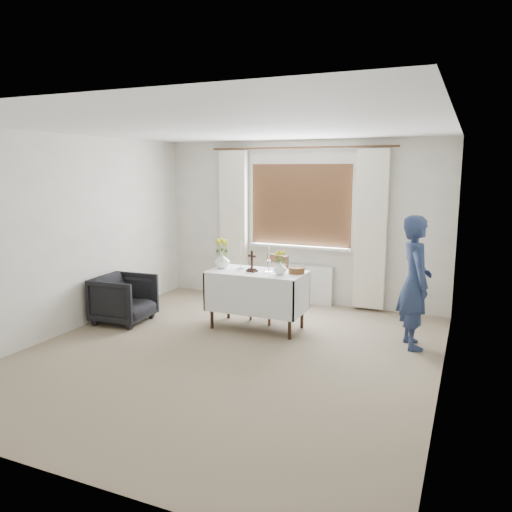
{
  "coord_description": "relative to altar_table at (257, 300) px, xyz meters",
  "views": [
    {
      "loc": [
        2.43,
        -4.8,
        2.07
      ],
      "look_at": [
        -0.0,
        0.78,
        1.0
      ],
      "focal_mm": 35.0,
      "sensor_mm": 36.0,
      "label": 1
    }
  ],
  "objects": [
    {
      "name": "ground",
      "position": [
        0.08,
        -0.98,
        -0.38
      ],
      "size": [
        5.0,
        5.0,
        0.0
      ],
      "primitive_type": "plane",
      "color": "gray",
      "rests_on": "ground"
    },
    {
      "name": "altar_table",
      "position": [
        0.0,
        0.0,
        0.0
      ],
      "size": [
        1.24,
        0.64,
        0.76
      ],
      "primitive_type": "cube",
      "color": "white",
      "rests_on": "ground"
    },
    {
      "name": "wooden_chair",
      "position": [
        0.01,
        0.39,
        0.07
      ],
      "size": [
        0.54,
        0.54,
        0.9
      ],
      "primitive_type": null,
      "rotation": [
        0.0,
        0.0,
        -0.37
      ],
      "color": "#56331D",
      "rests_on": "ground"
    },
    {
      "name": "armchair",
      "position": [
        -1.77,
        -0.48,
        -0.06
      ],
      "size": [
        0.76,
        0.74,
        0.65
      ],
      "primitive_type": "imported",
      "rotation": [
        0.0,
        0.0,
        1.64
      ],
      "color": "black",
      "rests_on": "ground"
    },
    {
      "name": "person",
      "position": [
        1.95,
        0.1,
        0.4
      ],
      "size": [
        0.55,
        0.66,
        1.55
      ],
      "primitive_type": "imported",
      "rotation": [
        0.0,
        0.0,
        1.95
      ],
      "color": "navy",
      "rests_on": "ground"
    },
    {
      "name": "radiator",
      "position": [
        0.08,
        1.44,
        -0.08
      ],
      "size": [
        1.1,
        0.1,
        0.6
      ],
      "primitive_type": "cube",
      "color": "silver",
      "rests_on": "ground"
    },
    {
      "name": "wooden_cross",
      "position": [
        -0.05,
        -0.04,
        0.52
      ],
      "size": [
        0.15,
        0.12,
        0.27
      ],
      "primitive_type": null,
      "rotation": [
        0.0,
        0.0,
        -0.29
      ],
      "color": "black",
      "rests_on": "altar_table"
    },
    {
      "name": "candlestick_left",
      "position": [
        -0.24,
        0.02,
        0.57
      ],
      "size": [
        0.12,
        0.12,
        0.39
      ],
      "primitive_type": null,
      "rotation": [
        0.0,
        0.0,
        -0.04
      ],
      "color": "white",
      "rests_on": "altar_table"
    },
    {
      "name": "candlestick_right",
      "position": [
        0.16,
        0.01,
        0.54
      ],
      "size": [
        0.1,
        0.1,
        0.33
      ],
      "primitive_type": null,
      "rotation": [
        0.0,
        0.0,
        -0.07
      ],
      "color": "white",
      "rests_on": "altar_table"
    },
    {
      "name": "flower_vase_left",
      "position": [
        -0.51,
        0.01,
        0.49
      ],
      "size": [
        0.21,
        0.21,
        0.21
      ],
      "primitive_type": "imported",
      "rotation": [
        0.0,
        0.0,
        -0.07
      ],
      "color": "white",
      "rests_on": "altar_table"
    },
    {
      "name": "flower_vase_right",
      "position": [
        0.34,
        -0.06,
        0.46
      ],
      "size": [
        0.2,
        0.2,
        0.17
      ],
      "primitive_type": "imported",
      "rotation": [
        0.0,
        0.0,
        0.33
      ],
      "color": "white",
      "rests_on": "altar_table"
    },
    {
      "name": "wicker_basket",
      "position": [
        0.51,
        0.09,
        0.42
      ],
      "size": [
        0.27,
        0.27,
        0.08
      ],
      "primitive_type": "cylinder",
      "rotation": [
        0.0,
        0.0,
        -0.42
      ],
      "color": "brown",
      "rests_on": "altar_table"
    }
  ]
}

